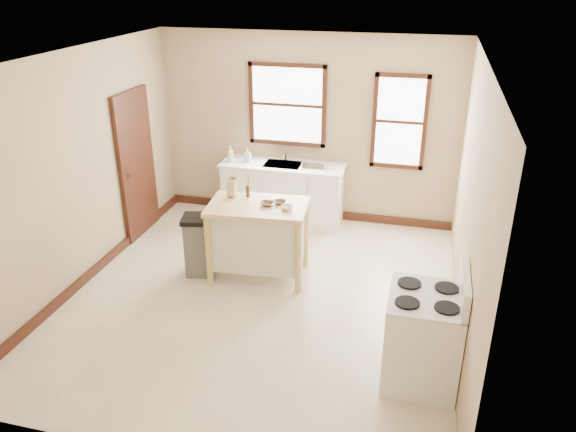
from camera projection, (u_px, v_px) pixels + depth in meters
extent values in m
plane|color=beige|center=(260.00, 296.00, 6.75)|extent=(5.00, 5.00, 0.00)
plane|color=white|center=(255.00, 58.00, 5.60)|extent=(5.00, 5.00, 0.00)
cube|color=tan|center=(307.00, 129.00, 8.38)|extent=(4.50, 0.04, 2.80)
cube|color=tan|center=(77.00, 171.00, 6.68)|extent=(0.04, 5.00, 2.80)
cube|color=tan|center=(470.00, 208.00, 5.67)|extent=(0.04, 5.00, 2.80)
cube|color=#361D0E|center=(137.00, 165.00, 7.97)|extent=(0.06, 0.90, 2.10)
cube|color=#361D0E|center=(305.00, 212.00, 8.91)|extent=(4.50, 0.04, 0.12)
cube|color=#361D0E|center=(96.00, 269.00, 7.23)|extent=(0.04, 5.00, 0.12)
cylinder|color=silver|center=(286.00, 154.00, 8.50)|extent=(0.03, 0.03, 0.22)
imported|color=#B2B2B2|center=(230.00, 154.00, 8.45)|extent=(0.10, 0.10, 0.24)
imported|color=#B2B2B2|center=(248.00, 155.00, 8.46)|extent=(0.09, 0.09, 0.19)
cylinder|color=#462413|center=(248.00, 191.00, 7.02)|extent=(0.05, 0.05, 0.15)
imported|color=brown|center=(267.00, 204.00, 6.79)|extent=(0.17, 0.17, 0.04)
imported|color=brown|center=(280.00, 202.00, 6.83)|extent=(0.18, 0.18, 0.04)
imported|color=white|center=(287.00, 208.00, 6.67)|extent=(0.15, 0.15, 0.05)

